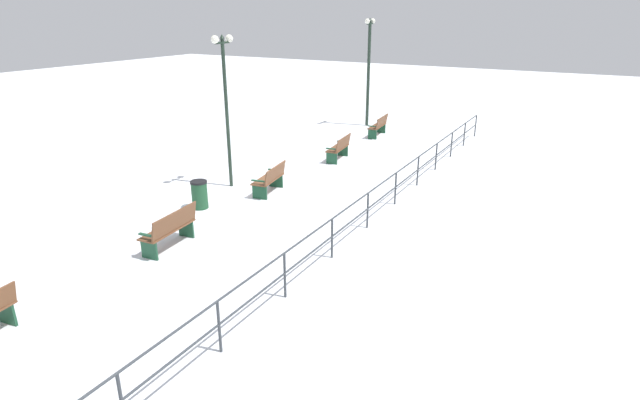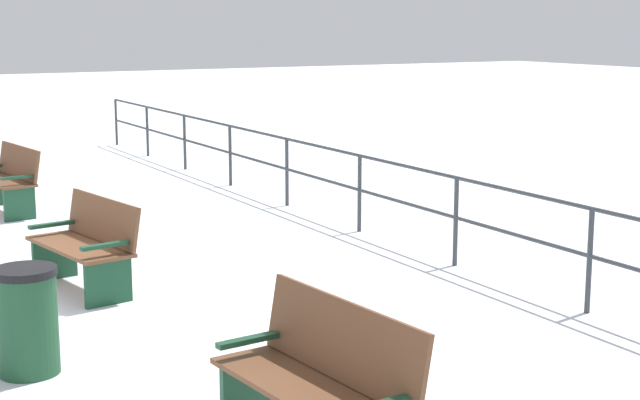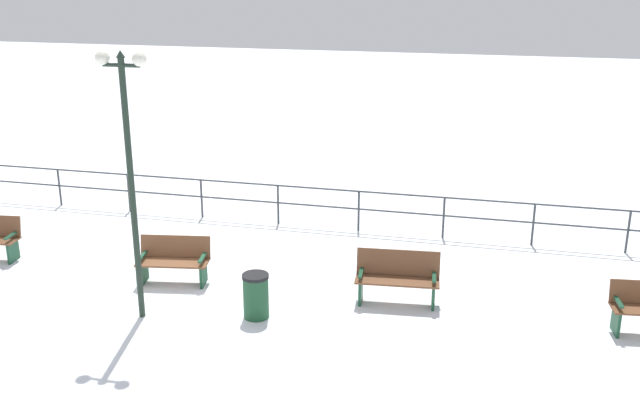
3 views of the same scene
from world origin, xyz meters
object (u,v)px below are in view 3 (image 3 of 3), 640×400
object	(u,v)px
bench_third	(174,260)
trash_bin	(256,296)
bench_fourth	(397,277)
lamppost_middle	(128,146)

from	to	relation	value
bench_third	trash_bin	world-z (taller)	bench_third
bench_third	bench_fourth	xyz separation A→B (m)	(-0.16, 4.36, 0.04)
bench_third	bench_fourth	size ratio (longest dim) A/B	0.93
bench_fourth	lamppost_middle	size ratio (longest dim) A/B	0.34
bench_fourth	lamppost_middle	xyz separation A→B (m)	(1.64, -4.31, 2.61)
bench_third	trash_bin	bearing A→B (deg)	53.47
lamppost_middle	bench_fourth	bearing A→B (deg)	110.86
bench_third	bench_fourth	bearing A→B (deg)	82.36
trash_bin	bench_fourth	bearing A→B (deg)	116.92
bench_third	lamppost_middle	distance (m)	3.04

